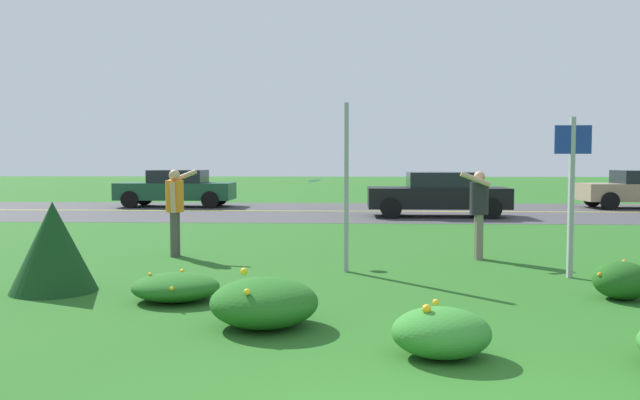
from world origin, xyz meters
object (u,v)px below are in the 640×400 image
(sign_post_near_path, at_px, (346,188))
(person_thrower_orange_shirt, at_px, (175,204))
(sign_post_by_roadside, at_px, (572,181))
(person_catcher_dark_shirt, at_px, (479,206))
(car_black_center_left, at_px, (438,194))
(frisbee_pale_blue, at_px, (314,181))
(car_dark_green_center_right, at_px, (176,188))

(sign_post_near_path, height_order, person_thrower_orange_shirt, sign_post_near_path)
(sign_post_near_path, distance_m, sign_post_by_roadside, 3.52)
(person_thrower_orange_shirt, bearing_deg, person_catcher_dark_shirt, -1.02)
(sign_post_near_path, relative_size, car_black_center_left, 0.62)
(person_thrower_orange_shirt, xyz_separation_m, person_catcher_dark_shirt, (5.71, -0.10, -0.01))
(person_catcher_dark_shirt, bearing_deg, sign_post_by_roadside, -60.54)
(sign_post_near_path, distance_m, frisbee_pale_blue, 1.41)
(sign_post_near_path, bearing_deg, frisbee_pale_blue, 115.30)
(sign_post_by_roadside, xyz_separation_m, car_dark_green_center_right, (-10.30, 15.30, -0.78))
(sign_post_by_roadside, relative_size, car_dark_green_center_right, 0.56)
(person_thrower_orange_shirt, relative_size, frisbee_pale_blue, 6.45)
(sign_post_by_roadside, xyz_separation_m, person_thrower_orange_shirt, (-6.77, 1.98, -0.52))
(person_thrower_orange_shirt, height_order, frisbee_pale_blue, person_thrower_orange_shirt)
(frisbee_pale_blue, bearing_deg, car_dark_green_center_right, 114.48)
(sign_post_near_path, xyz_separation_m, person_thrower_orange_shirt, (-3.28, 1.58, -0.39))
(person_thrower_orange_shirt, xyz_separation_m, frisbee_pale_blue, (2.67, -0.31, 0.47))
(person_catcher_dark_shirt, bearing_deg, car_dark_green_center_right, 124.55)
(person_catcher_dark_shirt, distance_m, car_dark_green_center_right, 16.30)
(car_dark_green_center_right, bearing_deg, car_black_center_left, -22.94)
(person_thrower_orange_shirt, height_order, car_black_center_left, person_thrower_orange_shirt)
(person_catcher_dark_shirt, relative_size, car_black_center_left, 0.36)
(sign_post_near_path, relative_size, person_catcher_dark_shirt, 1.69)
(sign_post_by_roadside, distance_m, person_thrower_orange_shirt, 7.08)
(sign_post_near_path, relative_size, sign_post_by_roadside, 1.11)
(sign_post_near_path, distance_m, person_thrower_orange_shirt, 3.66)
(frisbee_pale_blue, distance_m, car_dark_green_center_right, 15.00)
(person_thrower_orange_shirt, distance_m, frisbee_pale_blue, 2.73)
(person_catcher_dark_shirt, distance_m, frisbee_pale_blue, 3.08)
(person_thrower_orange_shirt, relative_size, car_black_center_left, 0.37)
(sign_post_by_roadside, xyz_separation_m, frisbee_pale_blue, (-4.10, 1.67, -0.06))
(car_black_center_left, bearing_deg, sign_post_by_roadside, -86.98)
(sign_post_by_roadside, xyz_separation_m, person_catcher_dark_shirt, (-1.06, 1.88, -0.54))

